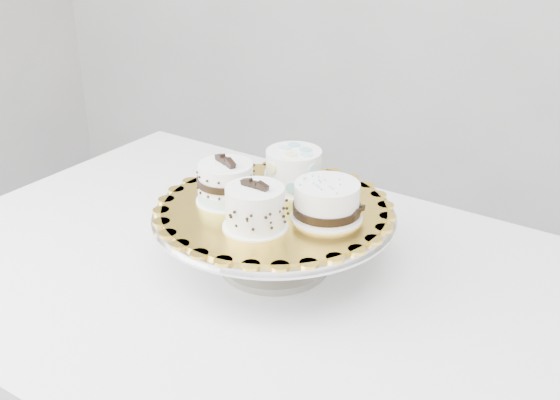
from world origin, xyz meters
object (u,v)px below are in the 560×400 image
at_px(cake_stand, 274,228).
at_px(cake_board, 274,208).
at_px(cake_dots, 294,169).
at_px(table, 265,311).
at_px(cake_ribbon, 327,202).
at_px(cake_swirl, 255,208).
at_px(cake_banded, 226,184).

distance_m(cake_stand, cake_board, 0.04).
bearing_deg(cake_dots, table, -116.90).
relative_size(table, cake_ribbon, 11.72).
bearing_deg(cake_board, cake_dots, 88.28).
xyz_separation_m(cake_swirl, cake_banded, (-0.08, 0.07, -0.00)).
height_order(cake_dots, cake_ribbon, cake_dots).
relative_size(table, cake_banded, 11.26).
bearing_deg(cake_board, cake_ribbon, -2.26).
height_order(cake_stand, cake_ribbon, cake_ribbon).
xyz_separation_m(cake_stand, cake_board, (0.00, -0.00, 0.04)).
distance_m(table, cake_board, 0.19).
bearing_deg(table, cake_dots, 98.11).
bearing_deg(cake_stand, cake_dots, 88.28).
height_order(table, cake_swirl, cake_swirl).
bearing_deg(cake_ribbon, cake_banded, -172.72).
xyz_separation_m(table, cake_board, (0.00, 0.03, 0.18)).
bearing_deg(cake_board, cake_banded, -173.58).
bearing_deg(cake_dots, cake_stand, -115.14).
xyz_separation_m(cake_dots, cake_ribbon, (0.09, -0.08, -0.01)).
relative_size(cake_banded, cake_ribbon, 1.04).
bearing_deg(cake_banded, cake_ribbon, 35.07).
bearing_deg(cake_stand, cake_board, -90.00).
height_order(cake_banded, cake_dots, cake_banded).
bearing_deg(cake_swirl, cake_stand, 102.41).
relative_size(cake_banded, cake_dots, 1.00).
distance_m(table, cake_dots, 0.25).
bearing_deg(cake_ribbon, cake_stand, -176.81).
relative_size(cake_swirl, cake_ribbon, 0.89).
xyz_separation_m(cake_swirl, cake_dots, (0.00, 0.16, 0.00)).
relative_size(cake_stand, cake_banded, 3.21).
xyz_separation_m(cake_swirl, cake_ribbon, (0.09, 0.07, -0.00)).
relative_size(table, cake_dots, 11.24).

